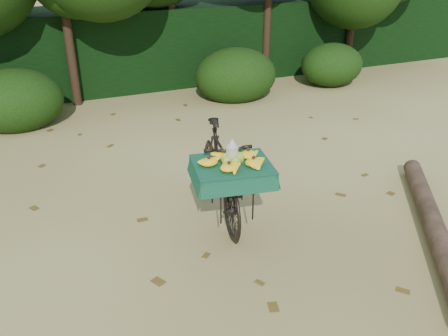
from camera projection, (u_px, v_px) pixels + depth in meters
name	position (u px, v px, depth m)	size (l,w,h in m)	color
ground	(266.00, 199.00, 6.47)	(80.00, 80.00, 0.00)	tan
vendor_bicycle	(221.00, 172.00, 5.85)	(1.03, 2.02, 1.19)	black
fallen_log	(435.00, 228.00, 5.61)	(0.24, 0.24, 3.36)	brown
hedge_backdrop	(144.00, 45.00, 11.28)	(26.00, 1.80, 1.80)	black
tree_row	(120.00, 2.00, 9.91)	(14.50, 2.00, 4.00)	black
bush_clumps	(193.00, 83.00, 10.01)	(8.80, 1.70, 0.90)	black
leaf_litter	(246.00, 178.00, 7.01)	(7.00, 7.30, 0.01)	#513C15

